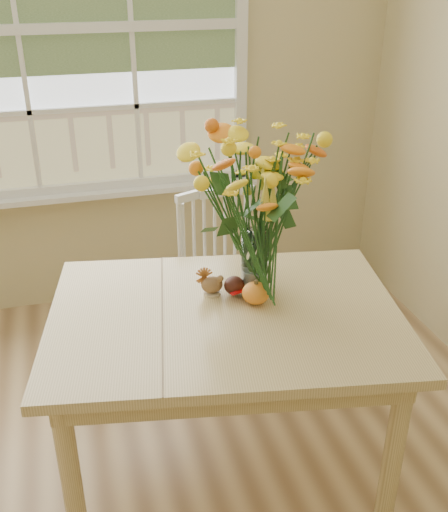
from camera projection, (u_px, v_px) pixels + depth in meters
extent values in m
cube|color=#D7C489|center=(24.00, 71.00, 3.01)|extent=(4.00, 0.02, 2.70)
cube|color=silver|center=(17.00, 29.00, 2.90)|extent=(2.20, 0.00, 1.60)
cube|color=white|center=(42.00, 199.00, 3.24)|extent=(2.42, 0.12, 0.03)
cube|color=tan|center=(225.00, 316.00, 2.22)|extent=(1.44, 1.14, 0.04)
cube|color=tan|center=(225.00, 332.00, 2.25)|extent=(1.30, 1.00, 0.10)
cylinder|color=tan|center=(70.00, 473.00, 1.99)|extent=(0.07, 0.07, 0.65)
cylinder|color=tan|center=(92.00, 344.00, 2.66)|extent=(0.07, 0.07, 0.65)
cylinder|color=tan|center=(394.00, 449.00, 2.09)|extent=(0.07, 0.07, 0.65)
cylinder|color=tan|center=(338.00, 330.00, 2.75)|extent=(0.07, 0.07, 0.65)
cube|color=white|center=(225.00, 289.00, 2.94)|extent=(0.42, 0.41, 0.05)
cube|color=white|center=(215.00, 235.00, 2.97)|extent=(0.40, 0.07, 0.45)
cylinder|color=white|center=(206.00, 347.00, 2.87)|extent=(0.03, 0.03, 0.38)
cylinder|color=white|center=(188.00, 316.00, 3.11)|extent=(0.03, 0.03, 0.38)
cylinder|color=white|center=(264.00, 334.00, 2.96)|extent=(0.03, 0.03, 0.38)
cylinder|color=white|center=(243.00, 306.00, 3.20)|extent=(0.03, 0.03, 0.38)
cylinder|color=white|center=(255.00, 261.00, 2.30)|extent=(0.11, 0.11, 0.25)
ellipsoid|color=orange|center=(256.00, 294.00, 2.24)|extent=(0.10, 0.10, 0.08)
cylinder|color=#CCB78C|center=(212.00, 293.00, 2.32)|extent=(0.07, 0.07, 0.01)
ellipsoid|color=brown|center=(212.00, 285.00, 2.30)|extent=(0.09, 0.07, 0.07)
ellipsoid|color=#38160F|center=(234.00, 286.00, 2.30)|extent=(0.08, 0.08, 0.07)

